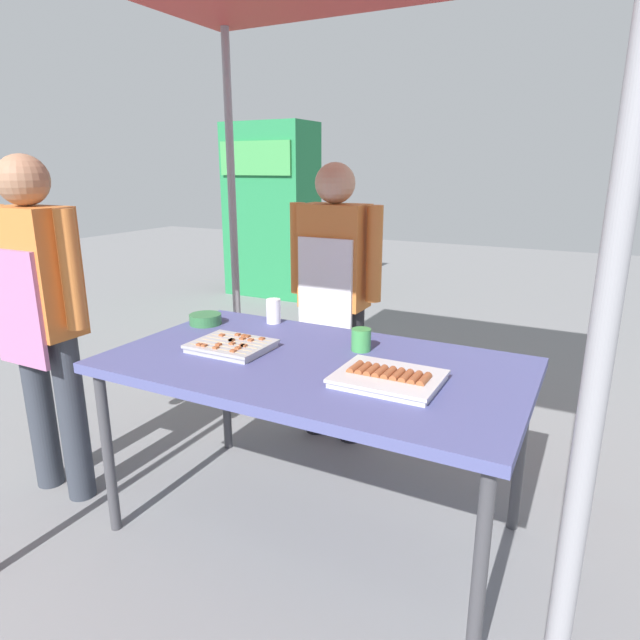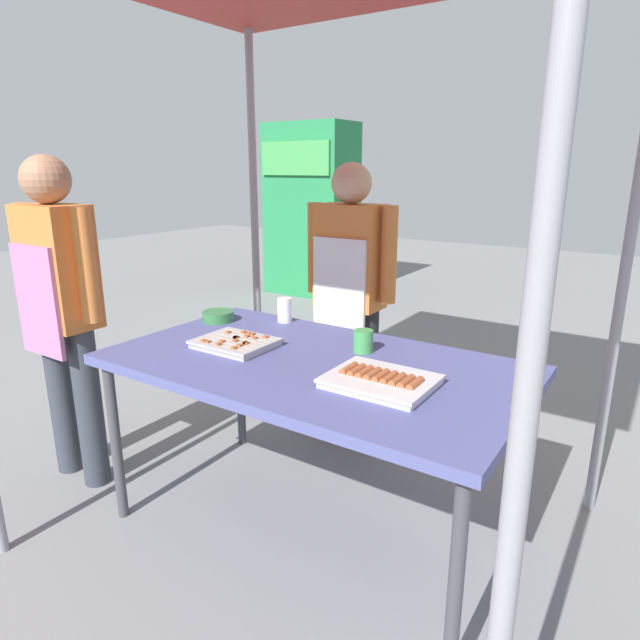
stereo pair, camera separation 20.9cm
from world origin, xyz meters
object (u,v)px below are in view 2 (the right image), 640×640
at_px(condiment_bowl, 218,316).
at_px(customer_nearby, 61,299).
at_px(vendor_woman, 350,285).
at_px(tray_grilled_sausages, 381,380).
at_px(stall_table, 313,373).
at_px(drink_cup_near_edge, 285,310).
at_px(drink_cup_by_wok, 363,341).
at_px(neighbor_stall_left, 311,210).
at_px(tray_meat_skewers, 235,343).

relative_size(condiment_bowl, customer_nearby, 0.10).
bearing_deg(vendor_woman, condiment_bowl, 55.09).
bearing_deg(tray_grilled_sausages, vendor_woman, 126.29).
height_order(stall_table, condiment_bowl, condiment_bowl).
xyz_separation_m(tray_grilled_sausages, drink_cup_near_edge, (-0.76, 0.46, 0.04)).
bearing_deg(drink_cup_by_wok, neighbor_stall_left, 127.18).
distance_m(vendor_woman, customer_nearby, 1.39).
relative_size(stall_table, customer_nearby, 1.05).
xyz_separation_m(drink_cup_by_wok, vendor_woman, (-0.41, 0.58, 0.08)).
distance_m(condiment_bowl, customer_nearby, 0.70).
height_order(tray_meat_skewers, drink_cup_by_wok, drink_cup_by_wok).
relative_size(drink_cup_near_edge, drink_cup_by_wok, 1.28).
height_order(tray_grilled_sausages, drink_cup_near_edge, drink_cup_near_edge).
height_order(tray_meat_skewers, drink_cup_near_edge, drink_cup_near_edge).
bearing_deg(neighbor_stall_left, tray_grilled_sausages, -52.69).
bearing_deg(neighbor_stall_left, drink_cup_near_edge, -57.42).
height_order(stall_table, tray_grilled_sausages, tray_grilled_sausages).
bearing_deg(tray_grilled_sausages, stall_table, 166.20).
bearing_deg(drink_cup_by_wok, drink_cup_near_edge, 161.24).
bearing_deg(condiment_bowl, neighbor_stall_left, 117.87).
height_order(stall_table, drink_cup_near_edge, drink_cup_near_edge).
height_order(stall_table, neighbor_stall_left, neighbor_stall_left).
xyz_separation_m(stall_table, neighbor_stall_left, (-2.53, 3.68, 0.28)).
distance_m(drink_cup_near_edge, drink_cup_by_wok, 0.56).
bearing_deg(customer_nearby, drink_cup_near_edge, 41.43).
distance_m(stall_table, tray_grilled_sausages, 0.35).
height_order(drink_cup_near_edge, customer_nearby, customer_nearby).
bearing_deg(condiment_bowl, vendor_woman, 55.09).
xyz_separation_m(condiment_bowl, neighbor_stall_left, (-1.84, 3.47, 0.21)).
xyz_separation_m(condiment_bowl, drink_cup_near_edge, (0.27, 0.17, 0.03)).
distance_m(drink_cup_by_wok, neighbor_stall_left, 4.38).
height_order(stall_table, customer_nearby, customer_nearby).
bearing_deg(drink_cup_near_edge, stall_table, -41.79).
distance_m(tray_meat_skewers, customer_nearby, 0.87).
xyz_separation_m(tray_meat_skewers, neighbor_stall_left, (-2.17, 3.72, 0.21)).
distance_m(tray_grilled_sausages, customer_nearby, 1.53).
relative_size(stall_table, condiment_bowl, 10.66).
relative_size(drink_cup_near_edge, customer_nearby, 0.08).
distance_m(drink_cup_near_edge, vendor_woman, 0.43).
bearing_deg(tray_meat_skewers, customer_nearby, -163.11).
bearing_deg(customer_nearby, stall_table, 13.96).
relative_size(tray_meat_skewers, neighbor_stall_left, 0.16).
distance_m(tray_grilled_sausages, vendor_woman, 1.07).
relative_size(tray_grilled_sausages, drink_cup_near_edge, 3.07).
xyz_separation_m(drink_cup_by_wok, customer_nearby, (-1.29, -0.49, 0.10)).
height_order(customer_nearby, neighbor_stall_left, neighbor_stall_left).
xyz_separation_m(drink_cup_by_wok, neighbor_stall_left, (-2.64, 3.48, 0.19)).
height_order(stall_table, vendor_woman, vendor_woman).
bearing_deg(drink_cup_by_wok, customer_nearby, -159.30).
bearing_deg(drink_cup_near_edge, condiment_bowl, -148.36).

